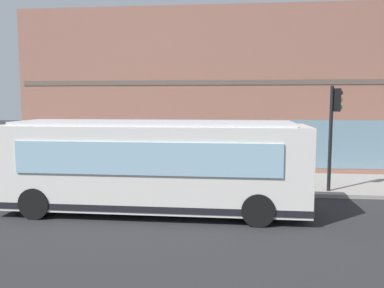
{
  "coord_description": "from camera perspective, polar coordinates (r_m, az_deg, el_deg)",
  "views": [
    {
      "loc": [
        -12.9,
        -0.23,
        3.73
      ],
      "look_at": [
        3.2,
        1.46,
        1.98
      ],
      "focal_mm": 37.31,
      "sensor_mm": 36.0,
      "label": 1
    }
  ],
  "objects": [
    {
      "name": "traffic_light_near_corner",
      "position": [
        16.64,
        19.67,
        3.48
      ],
      "size": [
        0.32,
        0.49,
        4.17
      ],
      "color": "black",
      "rests_on": "sidewalk_curb"
    },
    {
      "name": "pedestrian_near_hydrant",
      "position": [
        17.81,
        7.2,
        -2.23
      ],
      "size": [
        0.32,
        0.32,
        1.72
      ],
      "color": "#99994C",
      "rests_on": "sidewalk_curb"
    },
    {
      "name": "fire_hydrant",
      "position": [
        18.85,
        0.66,
        -3.65
      ],
      "size": [
        0.35,
        0.35,
        0.74
      ],
      "color": "red",
      "rests_on": "sidewalk_curb"
    },
    {
      "name": "sidewalk_curb",
      "position": [
        18.18,
        5.16,
        -5.45
      ],
      "size": [
        4.61,
        40.0,
        0.15
      ],
      "primitive_type": "cube",
      "color": "gray",
      "rests_on": "ground"
    },
    {
      "name": "building_corner",
      "position": [
        24.54,
        5.49,
        7.29
      ],
      "size": [
        8.91,
        21.95,
        8.45
      ],
      "color": "#8C5B4C",
      "rests_on": "ground"
    },
    {
      "name": "city_bus_nearside",
      "position": [
        13.35,
        -5.58,
        -3.24
      ],
      "size": [
        2.65,
        10.06,
        3.07
      ],
      "color": "silver",
      "rests_on": "ground"
    },
    {
      "name": "pedestrian_by_light_pole",
      "position": [
        18.31,
        -5.67,
        -1.85
      ],
      "size": [
        0.32,
        0.32,
        1.78
      ],
      "color": "#99994C",
      "rests_on": "sidewalk_curb"
    },
    {
      "name": "ground",
      "position": [
        13.43,
        4.84,
        -9.97
      ],
      "size": [
        120.0,
        120.0,
        0.0
      ],
      "primitive_type": "plane",
      "color": "#262628"
    },
    {
      "name": "pedestrian_walking_along_curb",
      "position": [
        17.82,
        -1.68,
        -2.34
      ],
      "size": [
        0.32,
        0.32,
        1.65
      ],
      "color": "#8C3F8C",
      "rests_on": "sidewalk_curb"
    }
  ]
}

